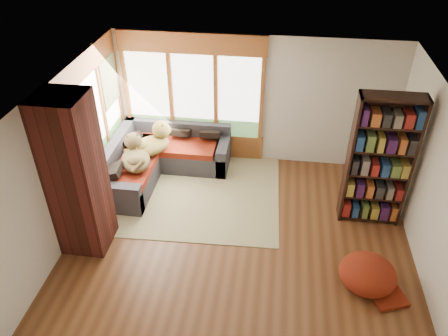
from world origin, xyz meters
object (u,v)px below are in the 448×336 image
(brick_chimney, at_px, (76,176))
(dog_brindle, at_px, (135,153))
(bookshelf, at_px, (379,162))
(pouf, at_px, (368,273))
(sectional_sofa, at_px, (150,159))
(area_rug, at_px, (179,188))
(dog_tan, at_px, (151,140))

(brick_chimney, bearing_deg, dog_brindle, 76.74)
(bookshelf, distance_m, dog_brindle, 4.21)
(pouf, height_order, dog_brindle, dog_brindle)
(bookshelf, distance_m, pouf, 1.81)
(sectional_sofa, xyz_separation_m, bookshelf, (4.09, -0.84, 0.86))
(area_rug, relative_size, dog_tan, 3.74)
(area_rug, xyz_separation_m, bookshelf, (3.42, -0.38, 1.15))
(brick_chimney, xyz_separation_m, area_rug, (1.12, 1.59, -1.29))
(dog_brindle, bearing_deg, sectional_sofa, -31.84)
(brick_chimney, distance_m, dog_tan, 2.10)
(brick_chimney, xyz_separation_m, dog_tan, (0.54, 1.97, -0.51))
(brick_chimney, height_order, bookshelf, brick_chimney)
(pouf, bearing_deg, area_rug, 149.18)
(bookshelf, xyz_separation_m, dog_brindle, (-4.18, 0.30, -0.40))
(brick_chimney, bearing_deg, dog_tan, 74.66)
(dog_brindle, bearing_deg, dog_tan, -44.33)
(brick_chimney, height_order, pouf, brick_chimney)
(brick_chimney, height_order, dog_brindle, brick_chimney)
(sectional_sofa, bearing_deg, area_rug, -31.89)
(pouf, bearing_deg, dog_brindle, 155.15)
(sectional_sofa, bearing_deg, brick_chimney, -99.98)
(brick_chimney, bearing_deg, pouf, -4.29)
(dog_tan, bearing_deg, brick_chimney, -154.56)
(dog_tan, bearing_deg, sectional_sofa, 90.71)
(brick_chimney, xyz_separation_m, dog_brindle, (0.36, 1.52, -0.53))
(dog_tan, bearing_deg, bookshelf, -59.93)
(bookshelf, relative_size, dog_tan, 2.30)
(sectional_sofa, distance_m, dog_brindle, 0.71)
(pouf, bearing_deg, dog_tan, 148.82)
(bookshelf, distance_m, dog_tan, 4.09)
(sectional_sofa, xyz_separation_m, dog_tan, (0.09, -0.08, 0.48))
(dog_tan, bearing_deg, pouf, -80.40)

